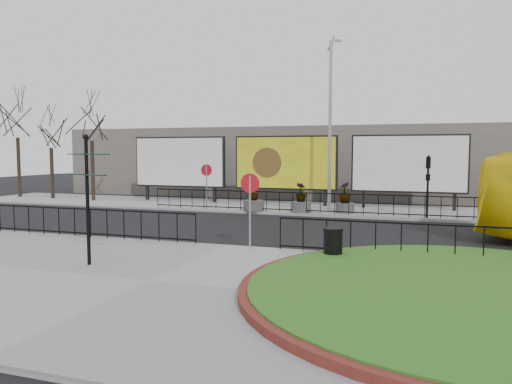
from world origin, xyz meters
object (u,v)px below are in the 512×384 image
at_px(planter_b, 301,202).
at_px(litter_bin, 333,244).
at_px(planter_a, 254,202).
at_px(billboard_mid, 285,163).
at_px(planter_c, 345,201).
at_px(lamp_post, 330,123).
at_px(fingerpost_sign, 87,187).

bearing_deg(planter_b, litter_bin, -71.76).
bearing_deg(planter_a, litter_bin, -60.25).
relative_size(billboard_mid, planter_c, 3.87).
relative_size(planter_a, planter_c, 0.93).
distance_m(planter_a, planter_b, 2.52).
relative_size(lamp_post, fingerpost_sign, 2.52).
distance_m(fingerpost_sign, planter_c, 15.21).
relative_size(planter_b, planter_c, 0.97).
distance_m(fingerpost_sign, planter_b, 14.07).
bearing_deg(planter_a, lamp_post, 23.10).
distance_m(planter_a, planter_c, 4.79).
bearing_deg(fingerpost_sign, litter_bin, 43.30).
relative_size(litter_bin, planter_a, 0.65).
bearing_deg(litter_bin, planter_c, 96.99).
xyz_separation_m(lamp_post, planter_c, (0.96, -0.74, -4.08)).
xyz_separation_m(planter_b, planter_c, (2.20, 0.58, 0.10)).
bearing_deg(billboard_mid, planter_a, -101.78).
bearing_deg(lamp_post, planter_b, -133.13).
bearing_deg(planter_a, fingerpost_sign, -91.20).
height_order(planter_b, planter_c, planter_c).
bearing_deg(lamp_post, planter_c, -37.83).
xyz_separation_m(lamp_post, planter_b, (-1.25, -1.33, -4.17)).
xyz_separation_m(fingerpost_sign, litter_bin, (6.41, 2.69, -1.72)).
xyz_separation_m(planter_a, planter_c, (4.71, 0.86, 0.15)).
bearing_deg(planter_a, planter_c, 10.29).
bearing_deg(lamp_post, planter_a, -156.90).
bearing_deg(litter_bin, billboard_mid, 110.64).
relative_size(billboard_mid, planter_a, 4.15).
xyz_separation_m(fingerpost_sign, planter_b, (2.79, 13.69, -1.68)).
distance_m(billboard_mid, lamp_post, 4.23).
relative_size(fingerpost_sign, litter_bin, 3.79).
xyz_separation_m(billboard_mid, planter_b, (1.76, -3.30, -1.95)).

